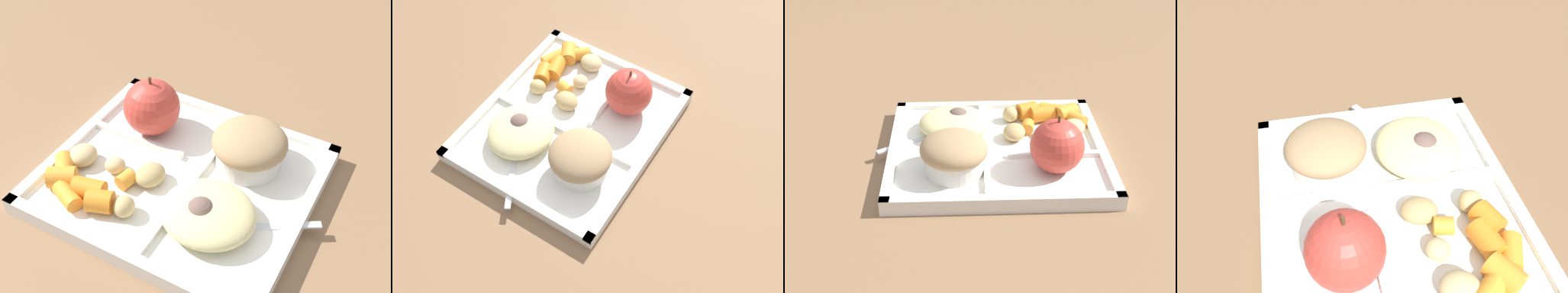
{
  "view_description": "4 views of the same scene",
  "coord_description": "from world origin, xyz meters",
  "views": [
    {
      "loc": [
        0.22,
        -0.37,
        0.46
      ],
      "look_at": [
        0.0,
        0.03,
        0.04
      ],
      "focal_mm": 47.32,
      "sensor_mm": 36.0,
      "label": 1
    },
    {
      "loc": [
        0.39,
        0.28,
        0.64
      ],
      "look_at": [
        0.03,
        0.05,
        0.03
      ],
      "focal_mm": 46.31,
      "sensor_mm": 36.0,
      "label": 2
    },
    {
      "loc": [
        0.05,
        0.68,
        0.43
      ],
      "look_at": [
        0.03,
        0.01,
        0.03
      ],
      "focal_mm": 50.33,
      "sensor_mm": 36.0,
      "label": 3
    },
    {
      "loc": [
        -0.3,
        0.08,
        0.38
      ],
      "look_at": [
        0.05,
        0.01,
        0.05
      ],
      "focal_mm": 40.89,
      "sensor_mm": 36.0,
      "label": 4
    }
  ],
  "objects": [
    {
      "name": "potato_chunk_browned",
      "position": [
        -0.03,
        -0.08,
        0.03
      ],
      "size": [
        0.03,
        0.03,
        0.02
      ],
      "primitive_type": "ellipsoid",
      "rotation": [
        0.0,
        0.0,
        0.26
      ],
      "color": "tan",
      "rests_on": "lunch_tray"
    },
    {
      "name": "carrot_slice_large",
      "position": [
        -0.11,
        -0.08,
        0.03
      ],
      "size": [
        0.04,
        0.04,
        0.03
      ],
      "primitive_type": "cylinder",
      "rotation": [
        0.0,
        1.57,
        0.52
      ],
      "color": "orange",
      "rests_on": "lunch_tray"
    },
    {
      "name": "ground",
      "position": [
        0.0,
        0.0,
        0.0
      ],
      "size": [
        6.0,
        6.0,
        0.0
      ],
      "primitive_type": "plane",
      "color": "#846042"
    },
    {
      "name": "carrot_slice_small",
      "position": [
        -0.13,
        -0.06,
        0.03
      ],
      "size": [
        0.03,
        0.04,
        0.02
      ],
      "primitive_type": "cylinder",
      "rotation": [
        0.0,
        1.57,
        2.24
      ],
      "color": "orange",
      "rests_on": "lunch_tray"
    },
    {
      "name": "potato_chunk_wedge",
      "position": [
        -0.03,
        -0.02,
        0.03
      ],
      "size": [
        0.04,
        0.04,
        0.02
      ],
      "primitive_type": "ellipsoid",
      "rotation": [
        0.0,
        0.0,
        1.38
      ],
      "color": "tan",
      "rests_on": "lunch_tray"
    },
    {
      "name": "carrot_slice_tilted",
      "position": [
        -0.09,
        -0.1,
        0.02
      ],
      "size": [
        0.04,
        0.03,
        0.02
      ],
      "primitive_type": "cylinder",
      "rotation": [
        0.0,
        1.57,
        5.88
      ],
      "color": "orange",
      "rests_on": "lunch_tray"
    },
    {
      "name": "potato_chunk_small",
      "position": [
        -0.12,
        -0.04,
        0.03
      ],
      "size": [
        0.04,
        0.05,
        0.02
      ],
      "primitive_type": "ellipsoid",
      "rotation": [
        0.0,
        0.0,
        1.31
      ],
      "color": "tan",
      "rests_on": "lunch_tray"
    },
    {
      "name": "meatball_front",
      "position": [
        0.04,
        -0.04,
        0.03
      ],
      "size": [
        0.03,
        0.03,
        0.03
      ],
      "primitive_type": "sphere",
      "color": "#755B4C",
      "rests_on": "lunch_tray"
    },
    {
      "name": "meatball_side",
      "position": [
        0.06,
        -0.05,
        0.03
      ],
      "size": [
        0.03,
        0.03,
        0.03
      ],
      "primitive_type": "sphere",
      "color": "brown",
      "rests_on": "lunch_tray"
    },
    {
      "name": "carrot_slice_center",
      "position": [
        -0.05,
        -0.09,
        0.03
      ],
      "size": [
        0.04,
        0.03,
        0.03
      ],
      "primitive_type": "cylinder",
      "rotation": [
        0.0,
        1.57,
        0.33
      ],
      "color": "orange",
      "rests_on": "lunch_tray"
    },
    {
      "name": "green_apple",
      "position": [
        -0.08,
        0.06,
        0.05
      ],
      "size": [
        0.07,
        0.07,
        0.08
      ],
      "color": "#C63D33",
      "rests_on": "lunch_tray"
    },
    {
      "name": "potato_chunk_golden",
      "position": [
        -0.07,
        -0.03,
        0.02
      ],
      "size": [
        0.03,
        0.03,
        0.02
      ],
      "primitive_type": "ellipsoid",
      "rotation": [
        0.0,
        0.0,
        0.32
      ],
      "color": "tan",
      "rests_on": "lunch_tray"
    },
    {
      "name": "egg_noodle_pile",
      "position": [
        0.06,
        -0.05,
        0.03
      ],
      "size": [
        0.11,
        0.1,
        0.03
      ],
      "primitive_type": "ellipsoid",
      "color": "beige",
      "rests_on": "lunch_tray"
    },
    {
      "name": "bran_muffin",
      "position": [
        0.06,
        0.06,
        0.04
      ],
      "size": [
        0.09,
        0.09,
        0.06
      ],
      "color": "silver",
      "rests_on": "lunch_tray"
    },
    {
      "name": "lunch_tray",
      "position": [
        -0.0,
        0.0,
        0.01
      ],
      "size": [
        0.31,
        0.27,
        0.02
      ],
      "color": "white",
      "rests_on": "ground"
    },
    {
      "name": "plastic_fork",
      "position": [
        0.1,
        -0.04,
        0.02
      ],
      "size": [
        0.14,
        0.09,
        0.0
      ],
      "color": "silver",
      "rests_on": "lunch_tray"
    },
    {
      "name": "meatball_center",
      "position": [
        0.06,
        -0.05,
        0.03
      ],
      "size": [
        0.04,
        0.04,
        0.04
      ],
      "primitive_type": "sphere",
      "color": "brown",
      "rests_on": "lunch_tray"
    },
    {
      "name": "carrot_slice_back",
      "position": [
        -0.05,
        -0.04,
        0.02
      ],
      "size": [
        0.02,
        0.02,
        0.02
      ],
      "primitive_type": "cylinder",
      "rotation": [
        0.0,
        1.57,
        4.5
      ],
      "color": "orange",
      "rests_on": "lunch_tray"
    },
    {
      "name": "carrot_slice_edge",
      "position": [
        -0.08,
        -0.08,
        0.03
      ],
      "size": [
        0.04,
        0.03,
        0.03
      ],
      "primitive_type": "cylinder",
      "rotation": [
        0.0,
        1.57,
        3.37
      ],
      "color": "orange",
      "rests_on": "lunch_tray"
    },
    {
      "name": "meatball_back",
      "position": [
        0.06,
        -0.05,
        0.03
      ],
      "size": [
        0.03,
        0.03,
        0.03
      ],
      "primitive_type": "sphere",
      "color": "brown",
      "rests_on": "lunch_tray"
    }
  ]
}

